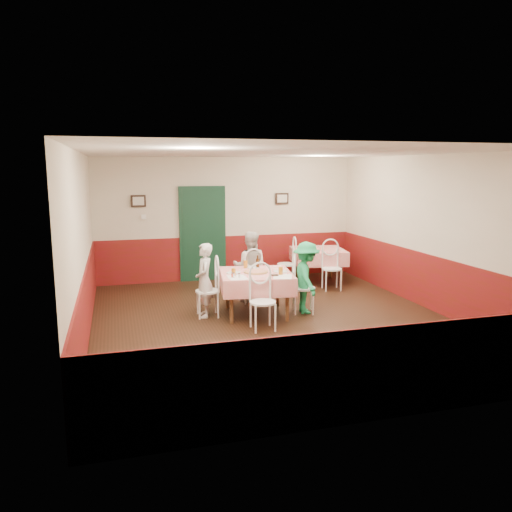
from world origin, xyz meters
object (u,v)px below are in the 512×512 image
object	(u,v)px
pizza	(256,272)
chair_far	(250,279)
beer_bottle	(258,262)
diner_left	(204,280)
chair_right	(303,288)
glass_c	(246,264)
glass_b	(281,271)
chair_second_b	(332,269)
diner_far	(250,267)
chair_second_a	(287,264)
main_table	(256,294)
second_table	(318,266)
wallet	(275,275)
glass_a	(234,272)
diner_right	(306,278)
chair_near	(263,302)
chair_left	(208,291)

from	to	relation	value
pizza	chair_far	bearing A→B (deg)	81.15
beer_bottle	diner_left	xyz separation A→B (m)	(-1.02, -0.23, -0.22)
chair_right	glass_c	world-z (taller)	chair_right
pizza	glass_b	xyz separation A→B (m)	(0.36, -0.28, 0.05)
chair_second_b	diner_far	distance (m)	1.97
beer_bottle	diner_left	distance (m)	1.07
chair_second_b	diner_left	size ratio (longest dim) A/B	0.70
chair_second_a	beer_bottle	bearing A→B (deg)	-24.90
chair_far	pizza	world-z (taller)	chair_far
glass_b	diner_far	distance (m)	1.22
main_table	beer_bottle	size ratio (longest dim) A/B	5.69
chair_far	chair_second_b	size ratio (longest dim) A/B	1.00
diner_far	main_table	bearing A→B (deg)	100.91
chair_right	chair_far	bearing A→B (deg)	51.86
second_table	diner_far	size ratio (longest dim) A/B	0.82
chair_second_b	diner_left	world-z (taller)	diner_left
glass_b	wallet	bearing A→B (deg)	-154.88
diner_left	glass_a	bearing A→B (deg)	61.38
glass_c	diner_left	world-z (taller)	diner_left
chair_right	diner_far	world-z (taller)	diner_far
glass_a	diner_right	world-z (taller)	diner_right
second_table	diner_right	bearing A→B (deg)	-117.73
main_table	chair_second_b	bearing A→B (deg)	32.69
chair_right	chair_second_a	xyz separation A→B (m)	(0.45, 2.19, 0.00)
second_table	diner_left	size ratio (longest dim) A/B	0.87
chair_near	glass_c	distance (m)	1.34
chair_second_b	diner_right	world-z (taller)	diner_right
chair_left	glass_a	size ratio (longest dim) A/B	6.92
chair_far	glass_a	distance (m)	1.23
glass_a	diner_far	bearing A→B (deg)	61.74
wallet	glass_b	bearing A→B (deg)	33.57
chair_right	wallet	world-z (taller)	chair_right
beer_bottle	chair_right	bearing A→B (deg)	-34.34
glass_a	diner_far	xyz separation A→B (m)	(0.58, 1.07, -0.14)
pizza	diner_far	distance (m)	0.93
chair_right	diner_right	xyz separation A→B (m)	(0.05, -0.01, 0.19)
pizza	diner_left	bearing A→B (deg)	169.93
chair_far	diner_left	xyz separation A→B (m)	(-1.02, -0.71, 0.19)
main_table	wallet	bearing A→B (deg)	-57.28
diner_left	main_table	bearing A→B (deg)	88.38
glass_b	pizza	bearing A→B (deg)	142.53
diner_far	chair_second_a	bearing A→B (deg)	-115.40
chair_second_b	diner_far	bearing A→B (deg)	-158.17
main_table	chair_second_a	world-z (taller)	chair_second_a
wallet	chair_second_a	bearing A→B (deg)	74.73
second_table	glass_a	size ratio (longest dim) A/B	8.62
diner_right	chair_near	bearing A→B (deg)	131.74
chair_far	glass_b	xyz separation A→B (m)	(0.23, -1.14, 0.38)
chair_near	diner_left	xyz separation A→B (m)	(-0.77, 0.97, 0.19)
second_table	pizza	world-z (taller)	pizza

